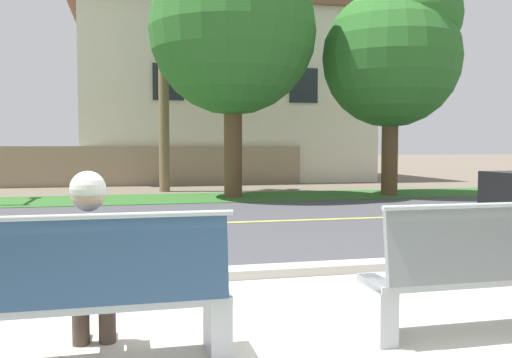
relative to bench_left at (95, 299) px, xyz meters
The scene contains 13 objects.
ground_plane 7.91m from the bench_left, 80.04° to the left, with size 140.00×140.00×0.00m, color #665B4C.
sidewalk_pavement 1.45m from the bench_left, ahead, with size 44.00×3.60×0.01m, color beige.
curb_edge 2.56m from the bench_left, 57.30° to the left, with size 44.00×0.30×0.11m, color #ADA89E.
street_asphalt 6.44m from the bench_left, 77.72° to the left, with size 52.00×8.00×0.01m, color #424247.
road_centre_line 6.44m from the bench_left, 77.72° to the left, with size 48.00×0.14×0.01m, color #E0CC4C.
far_verge_grass 11.25m from the bench_left, 83.02° to the left, with size 48.00×2.80×0.02m, color #2D6026.
bench_left is the anchor object (origin of this frame).
bench_right 2.73m from the bench_left, ahead, with size 1.71×0.48×1.01m.
seated_person_blue 0.28m from the bench_left, 101.31° to the left, with size 0.52×0.68×1.25m.
shade_tree_far_left 12.34m from the bench_left, 74.11° to the left, with size 4.50×4.50×7.42m.
shade_tree_left 13.69m from the bench_left, 54.66° to the left, with size 3.88×3.88×6.41m.
garden_wall 16.31m from the bench_left, 89.93° to the left, with size 13.00×0.36×1.40m, color gray.
house_across_street 20.21m from the bench_left, 77.92° to the left, with size 12.11×6.91×7.30m.
Camera 1 is at (-1.15, -3.28, 1.41)m, focal length 38.39 mm.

